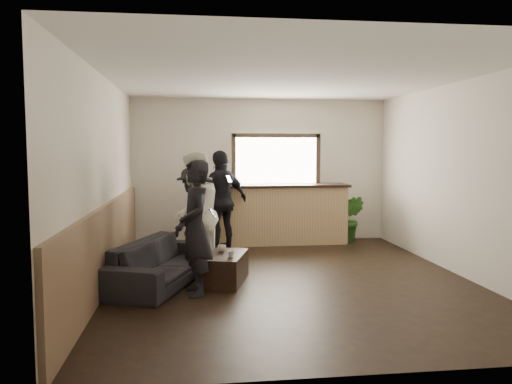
{
  "coord_description": "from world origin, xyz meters",
  "views": [
    {
      "loc": [
        -1.32,
        -6.76,
        1.83
      ],
      "look_at": [
        -0.42,
        0.4,
        1.2
      ],
      "focal_mm": 35.0,
      "sensor_mm": 36.0,
      "label": 1
    }
  ],
  "objects": [
    {
      "name": "ground",
      "position": [
        0.0,
        0.0,
        0.0
      ],
      "size": [
        5.0,
        6.0,
        0.01
      ],
      "primitive_type": "cube",
      "color": "black"
    },
    {
      "name": "potted_plant",
      "position": [
        1.74,
        2.65,
        0.46
      ],
      "size": [
        0.6,
        0.54,
        0.91
      ],
      "primitive_type": "imported",
      "rotation": [
        0.0,
        0.0,
        -0.32
      ],
      "color": "#2D6623",
      "rests_on": "ground"
    },
    {
      "name": "room_shell",
      "position": [
        -0.74,
        0.0,
        1.47
      ],
      "size": [
        5.01,
        6.01,
        2.8
      ],
      "color": "silver",
      "rests_on": "ground"
    },
    {
      "name": "cup_b",
      "position": [
        -0.83,
        -0.24,
        0.44
      ],
      "size": [
        0.13,
        0.13,
        0.08
      ],
      "primitive_type": "imported",
      "rotation": [
        0.0,
        0.0,
        0.98
      ],
      "color": "silver",
      "rests_on": "coffee_table"
    },
    {
      "name": "person_c",
      "position": [
        -1.3,
        1.21,
        0.78
      ],
      "size": [
        1.02,
        1.16,
        1.56
      ],
      "rotation": [
        0.0,
        0.0,
        -2.13
      ],
      "color": "black",
      "rests_on": "ground"
    },
    {
      "name": "sofa",
      "position": [
        -1.75,
        -0.01,
        0.3
      ],
      "size": [
        1.48,
        2.19,
        0.6
      ],
      "primitive_type": "imported",
      "rotation": [
        0.0,
        0.0,
        1.2
      ],
      "color": "black",
      "rests_on": "ground"
    },
    {
      "name": "coffee_table",
      "position": [
        -0.9,
        -0.04,
        0.2
      ],
      "size": [
        0.72,
        0.99,
        0.39
      ],
      "primitive_type": "cube",
      "rotation": [
        0.0,
        0.0,
        -0.28
      ],
      "color": "black",
      "rests_on": "ground"
    },
    {
      "name": "person_d",
      "position": [
        -0.82,
        2.06,
        0.9
      ],
      "size": [
        1.13,
        0.94,
        1.81
      ],
      "rotation": [
        0.0,
        0.0,
        -2.58
      ],
      "color": "black",
      "rests_on": "ground"
    },
    {
      "name": "person_a",
      "position": [
        -1.3,
        -0.54,
        0.85
      ],
      "size": [
        0.53,
        0.69,
        1.69
      ],
      "rotation": [
        0.0,
        0.0,
        -1.37
      ],
      "color": "black",
      "rests_on": "ground"
    },
    {
      "name": "person_b",
      "position": [
        -1.3,
        0.47,
        0.89
      ],
      "size": [
        0.84,
        0.99,
        1.79
      ],
      "rotation": [
        0.0,
        0.0,
        -1.77
      ],
      "color": "silver",
      "rests_on": "ground"
    },
    {
      "name": "bar_counter",
      "position": [
        0.3,
        2.7,
        0.64
      ],
      "size": [
        2.7,
        0.68,
        2.13
      ],
      "color": "tan",
      "rests_on": "ground"
    },
    {
      "name": "cup_a",
      "position": [
        -0.93,
        0.14,
        0.44
      ],
      "size": [
        0.14,
        0.14,
        0.09
      ],
      "primitive_type": "imported",
      "rotation": [
        0.0,
        0.0,
        1.74
      ],
      "color": "silver",
      "rests_on": "coffee_table"
    }
  ]
}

